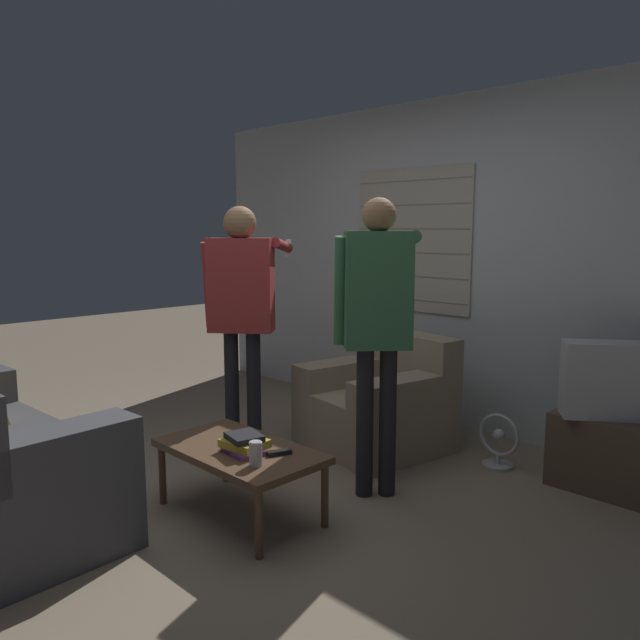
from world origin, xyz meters
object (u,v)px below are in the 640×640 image
floor_fan (499,443)px  person_right_standing (377,311)px  coffee_table (240,454)px  armchair_beige (380,403)px  spare_remote (279,453)px  soda_can (256,454)px  book_stack (244,443)px  tv (639,381)px  person_left_standing (242,297)px

floor_fan → person_right_standing: bearing=-109.1°
coffee_table → person_right_standing: 1.10m
armchair_beige → person_right_standing: (0.51, -0.66, 0.78)m
spare_remote → soda_can: bearing=-57.6°
book_stack → soda_can: (0.19, -0.08, 0.01)m
soda_can → person_right_standing: bearing=84.7°
soda_can → spare_remote: 0.19m
tv → armchair_beige: bearing=-20.0°
soda_can → armchair_beige: bearing=106.1°
spare_remote → floor_fan: bearing=98.0°
tv → floor_fan: 0.94m
armchair_beige → person_left_standing: (-0.62, -0.74, 0.78)m
soda_can → floor_fan: soda_can is taller
book_stack → spare_remote: size_ratio=1.84×
tv → spare_remote: size_ratio=5.97×
armchair_beige → spare_remote: 1.38m
tv → person_left_standing: 2.53m
coffee_table → soda_can: bearing=-21.6°
spare_remote → floor_fan: size_ratio=0.38×
book_stack → floor_fan: bearing=70.7°
person_right_standing → armchair_beige: bearing=79.9°
person_right_standing → book_stack: person_right_standing is taller
soda_can → floor_fan: (0.39, 1.73, -0.28)m
person_right_standing → spare_remote: bearing=-147.0°
armchair_beige → person_left_standing: size_ratio=0.60×
armchair_beige → coffee_table: 1.41m
tv → book_stack: 2.30m
spare_remote → person_right_standing: bearing=103.8°
coffee_table → person_left_standing: bearing=140.5°
coffee_table → tv: tv is taller
soda_can → floor_fan: size_ratio=0.35×
coffee_table → spare_remote: 0.25m
person_left_standing → book_stack: bearing=-77.2°
armchair_beige → book_stack: (0.24, -1.42, 0.12)m
person_left_standing → book_stack: 1.28m
coffee_table → book_stack: 0.12m
person_left_standing → person_right_standing: person_right_standing is taller
book_stack → spare_remote: book_stack is taller
book_stack → person_right_standing: bearing=70.6°
coffee_table → armchair_beige: bearing=96.9°
person_right_standing → soda_can: (-0.08, -0.84, -0.64)m
tv → spare_remote: bearing=21.0°
book_stack → floor_fan: (0.58, 1.65, -0.27)m
person_left_standing → person_right_standing: 1.14m
soda_can → person_left_standing: bearing=144.4°
spare_remote → floor_fan: 1.62m
armchair_beige → floor_fan: armchair_beige is taller
armchair_beige → floor_fan: 0.86m
tv → floor_fan: size_ratio=2.25×
coffee_table → soda_can: (0.27, -0.11, 0.10)m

